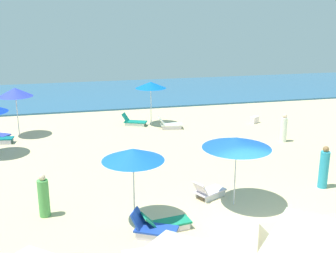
# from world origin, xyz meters

# --- Properties ---
(ground_plane) EXTENTS (60.00, 60.00, 0.00)m
(ground_plane) POSITION_xyz_m (0.00, 0.00, 0.00)
(ground_plane) COLOR beige
(ocean) EXTENTS (60.00, 12.54, 0.12)m
(ocean) POSITION_xyz_m (0.00, 23.73, 0.06)
(ocean) COLOR #2B608A
(ocean) RESTS_ON ground_plane
(umbrella_1) EXTENTS (2.38, 2.38, 2.49)m
(umbrella_1) POSITION_xyz_m (-0.10, 1.91, 2.31)
(umbrella_1) COLOR silver
(umbrella_1) RESTS_ON ground_plane
(lounge_chair_1_0) EXTENTS (1.36, 1.06, 0.72)m
(lounge_chair_1_0) POSITION_xyz_m (-0.81, 2.64, 0.25)
(lounge_chair_1_0) COLOR silver
(lounge_chair_1_0) RESTS_ON ground_plane
(umbrella_3) EXTENTS (1.85, 1.85, 2.64)m
(umbrella_3) POSITION_xyz_m (-0.81, 13.18, 2.45)
(umbrella_3) COLOR silver
(umbrella_3) RESTS_ON ground_plane
(lounge_chair_3_0) EXTENTS (1.49, 0.85, 0.72)m
(lounge_chair_3_0) POSITION_xyz_m (0.07, 12.09, 0.26)
(lounge_chair_3_0) COLOR silver
(lounge_chair_3_0) RESTS_ON ground_plane
(lounge_chair_3_1) EXTENTS (1.58, 1.13, 0.74)m
(lounge_chair_3_1) POSITION_xyz_m (-1.87, 13.29, 0.25)
(lounge_chair_3_1) COLOR silver
(lounge_chair_3_1) RESTS_ON ground_plane
(umbrella_4) EXTENTS (1.84, 1.84, 2.70)m
(umbrella_4) POSITION_xyz_m (-8.39, 12.64, 2.46)
(umbrella_4) COLOR silver
(umbrella_4) RESTS_ON ground_plane
(lounge_chair_4_1) EXTENTS (1.35, 0.71, 0.71)m
(lounge_chair_4_1) POSITION_xyz_m (-9.24, 11.42, 0.27)
(lounge_chair_4_1) COLOR silver
(lounge_chair_4_1) RESTS_ON ground_plane
(umbrella_5) EXTENTS (1.98, 1.98, 2.52)m
(umbrella_5) POSITION_xyz_m (-3.73, 1.51, 2.32)
(umbrella_5) COLOR silver
(umbrella_5) RESTS_ON ground_plane
(lounge_chair_5_0) EXTENTS (1.50, 1.21, 0.81)m
(lounge_chair_5_0) POSITION_xyz_m (-3.35, 0.46, 0.29)
(lounge_chair_5_0) COLOR silver
(lounge_chair_5_0) RESTS_ON ground_plane
(lounge_chair_5_1) EXTENTS (1.61, 0.75, 0.65)m
(lounge_chair_5_1) POSITION_xyz_m (-2.88, 0.76, 0.24)
(lounge_chair_5_1) COLOR silver
(lounge_chair_5_1) RESTS_ON ground_plane
(beachgoer_0) EXTENTS (0.39, 0.39, 1.50)m
(beachgoer_0) POSITION_xyz_m (-6.58, 2.63, 0.69)
(beachgoer_0) COLOR #4FA050
(beachgoer_0) RESTS_ON ground_plane
(beachgoer_1) EXTENTS (0.46, 0.46, 1.69)m
(beachgoer_1) POSITION_xyz_m (3.82, 2.47, 0.79)
(beachgoer_1) COLOR #2B9FC0
(beachgoer_1) RESTS_ON ground_plane
(beachgoer_2) EXTENTS (0.36, 0.36, 1.51)m
(beachgoer_2) POSITION_xyz_m (5.31, 8.19, 0.71)
(beachgoer_2) COLOR white
(beachgoer_2) RESTS_ON ground_plane
(cooler_box_0) EXTENTS (0.66, 0.58, 0.41)m
(cooler_box_0) POSITION_xyz_m (5.52, 12.07, 0.20)
(cooler_box_0) COLOR white
(cooler_box_0) RESTS_ON ground_plane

